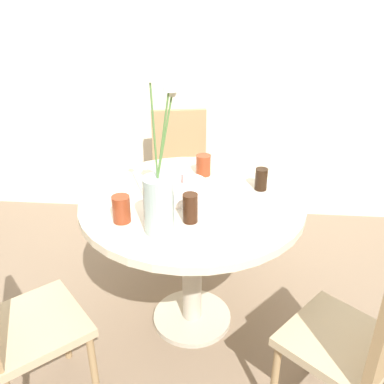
# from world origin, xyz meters

# --- Properties ---
(ground_plane) EXTENTS (16.00, 16.00, 0.00)m
(ground_plane) POSITION_xyz_m (0.00, 0.00, 0.00)
(ground_plane) COLOR #7A6651
(wall_back) EXTENTS (8.00, 0.05, 2.60)m
(wall_back) POSITION_xyz_m (0.00, 1.30, 1.30)
(wall_back) COLOR beige
(wall_back) RESTS_ON ground_plane
(dining_table) EXTENTS (1.09, 1.09, 0.77)m
(dining_table) POSITION_xyz_m (0.00, 0.00, 0.63)
(dining_table) COLOR beige
(dining_table) RESTS_ON ground_plane
(chair_far_back) EXTENTS (0.46, 0.46, 0.92)m
(chair_far_back) POSITION_xyz_m (-0.16, 0.90, 0.52)
(chair_far_back) COLOR tan
(chair_far_back) RESTS_ON ground_plane
(chair_left_flank) EXTENTS (0.56, 0.56, 0.92)m
(chair_left_flank) POSITION_xyz_m (-0.68, -0.61, 0.52)
(chair_left_flank) COLOR tan
(chair_left_flank) RESTS_ON ground_plane
(chair_right_flank) EXTENTS (0.56, 0.56, 0.92)m
(chair_right_flank) POSITION_xyz_m (0.70, -0.59, 0.52)
(chair_right_flank) COLOR tan
(chair_right_flank) RESTS_ON ground_plane
(birthday_cake) EXTENTS (0.25, 0.25, 0.12)m
(birthday_cake) POSITION_xyz_m (-0.05, 0.02, 0.81)
(birthday_cake) COLOR white
(birthday_cake) RESTS_ON dining_table
(flower_vase) EXTENTS (0.15, 0.18, 0.67)m
(flower_vase) POSITION_xyz_m (-0.11, -0.29, 0.95)
(flower_vase) COLOR #9EB2AD
(flower_vase) RESTS_ON dining_table
(side_plate) EXTENTS (0.17, 0.17, 0.01)m
(side_plate) POSITION_xyz_m (0.21, 0.11, 0.77)
(side_plate) COLOR silver
(side_plate) RESTS_ON dining_table
(drink_glass_0) EXTENTS (0.07, 0.07, 0.13)m
(drink_glass_0) POSITION_xyz_m (0.01, -0.21, 0.84)
(drink_glass_0) COLOR #33190C
(drink_glass_0) RESTS_ON dining_table
(drink_glass_1) EXTENTS (0.08, 0.08, 0.12)m
(drink_glass_1) POSITION_xyz_m (-0.29, -0.23, 0.83)
(drink_glass_1) COLOR maroon
(drink_glass_1) RESTS_ON dining_table
(drink_glass_2) EXTENTS (0.08, 0.08, 0.11)m
(drink_glass_2) POSITION_xyz_m (0.04, 0.29, 0.83)
(drink_glass_2) COLOR maroon
(drink_glass_2) RESTS_ON dining_table
(drink_glass_3) EXTENTS (0.06, 0.06, 0.11)m
(drink_glass_3) POSITION_xyz_m (0.34, 0.14, 0.83)
(drink_glass_3) COLOR black
(drink_glass_3) RESTS_ON dining_table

